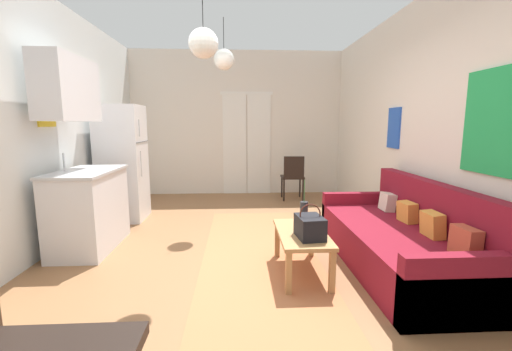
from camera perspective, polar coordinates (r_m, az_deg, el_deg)
ground_plane at (r=3.60m, az=-3.16°, el=-15.52°), size 4.82×7.62×0.10m
wall_back at (r=6.84m, az=-3.24°, el=8.83°), size 4.42×0.13×2.89m
wall_right at (r=3.92m, az=30.43°, el=7.78°), size 0.12×7.22×2.89m
wall_left at (r=3.93m, az=-37.02°, el=7.22°), size 0.12×7.22×2.89m
area_rug at (r=3.79m, az=0.63°, el=-13.27°), size 1.24×3.33×0.01m
couch at (r=3.69m, az=24.09°, el=-10.35°), size 0.92×2.16×0.87m
coffee_table at (r=3.24m, az=7.92°, el=-10.67°), size 0.45×0.88×0.42m
bamboo_vase at (r=3.34m, az=8.28°, el=-6.62°), size 0.08×0.08×0.48m
handbag at (r=3.04m, az=9.31°, el=-8.73°), size 0.25×0.32×0.31m
refrigerator at (r=5.31m, az=-22.13°, el=1.98°), size 0.64×0.62×1.71m
kitchen_counter at (r=4.23m, az=-27.74°, el=-0.30°), size 0.59×1.06×2.16m
accent_chair at (r=6.28m, az=6.41°, el=0.08°), size 0.43×0.41×0.85m
pendant_lamp_near at (r=3.29m, az=-9.10°, el=21.67°), size 0.27×0.27×0.85m
pendant_lamp_far at (r=4.89m, az=-5.57°, el=19.35°), size 0.29×0.29×0.70m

